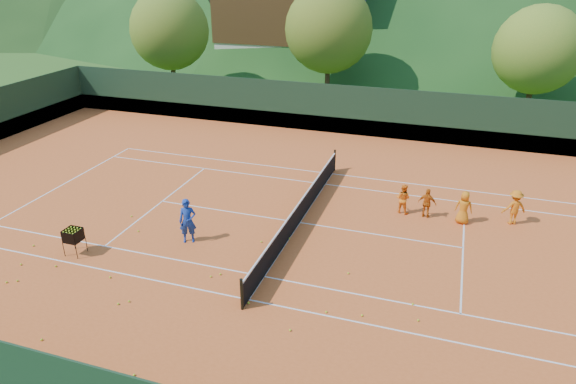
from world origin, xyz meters
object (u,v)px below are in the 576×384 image
(student_b, at_px, (427,203))
(chalet_mid, at_px, (474,17))
(tennis_net, at_px, (300,212))
(chalet_left, at_px, (293,8))
(ball_hopper, at_px, (73,236))
(student_c, at_px, (464,208))
(coach, at_px, (188,221))
(student_d, at_px, (514,207))
(student_a, at_px, (403,199))

(student_b, relative_size, chalet_mid, 0.10)
(tennis_net, height_order, chalet_left, chalet_left)
(ball_hopper, bearing_deg, student_c, 27.50)
(coach, distance_m, student_b, 9.74)
(coach, height_order, ball_hopper, coach)
(student_d, bearing_deg, coach, 2.81)
(student_b, xyz_separation_m, chalet_left, (-14.85, 27.87, 4.99))
(student_a, xyz_separation_m, student_c, (2.44, -0.19, 0.05))
(student_b, distance_m, ball_hopper, 13.82)
(student_a, relative_size, student_c, 0.92)
(student_c, distance_m, chalet_mid, 32.23)
(tennis_net, bearing_deg, chalet_mid, 79.99)
(student_a, relative_size, tennis_net, 0.11)
(coach, xyz_separation_m, tennis_net, (3.55, 2.78, -0.38))
(student_b, distance_m, student_c, 1.44)
(student_b, bearing_deg, ball_hopper, 39.42)
(coach, bearing_deg, student_b, 5.98)
(ball_hopper, bearing_deg, tennis_net, 34.71)
(student_c, height_order, tennis_net, student_c)
(student_b, bearing_deg, coach, 39.22)
(student_c, relative_size, ball_hopper, 1.39)
(student_c, distance_m, student_d, 2.02)
(coach, distance_m, chalet_mid, 38.22)
(student_d, height_order, chalet_left, chalet_left)
(student_d, height_order, ball_hopper, student_d)
(student_d, relative_size, chalet_left, 0.11)
(student_c, distance_m, chalet_left, 32.72)
(student_d, bearing_deg, ball_hopper, 4.31)
(tennis_net, xyz_separation_m, chalet_mid, (6.00, 34.00, 4.47))
(coach, height_order, student_a, coach)
(student_c, xyz_separation_m, student_d, (1.93, 0.59, 0.04))
(coach, height_order, student_b, coach)
(student_d, xyz_separation_m, tennis_net, (-8.22, -2.65, -0.23))
(chalet_mid, bearing_deg, student_b, -92.06)
(tennis_net, bearing_deg, student_c, 18.13)
(student_a, relative_size, ball_hopper, 1.29)
(ball_hopper, distance_m, chalet_mid, 41.23)
(student_c, bearing_deg, ball_hopper, 31.39)
(tennis_net, relative_size, ball_hopper, 12.07)
(student_a, relative_size, chalet_mid, 0.10)
(student_a, bearing_deg, coach, 49.26)
(student_d, height_order, chalet_mid, chalet_mid)
(student_b, relative_size, tennis_net, 0.11)
(chalet_left, bearing_deg, chalet_mid, 14.04)
(student_a, height_order, chalet_left, chalet_left)
(student_b, distance_m, chalet_left, 31.97)
(coach, distance_m, chalet_left, 33.75)
(student_a, distance_m, student_d, 4.39)
(student_a, height_order, chalet_mid, chalet_mid)
(tennis_net, bearing_deg, chalet_left, 108.43)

